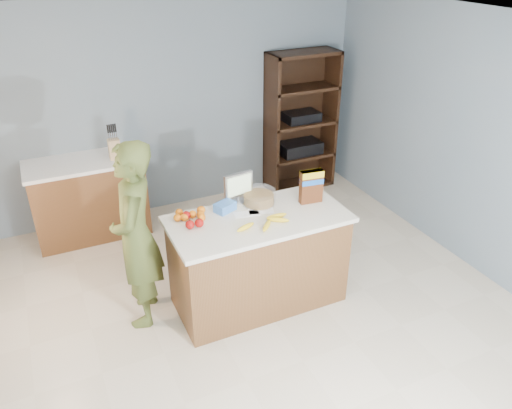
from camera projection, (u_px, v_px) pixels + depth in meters
name	position (u px, v px, depth m)	size (l,w,h in m)	color
floor	(272.00, 319.00, 4.49)	(4.50, 5.00, 0.02)	beige
walls	(276.00, 148.00, 3.70)	(4.52, 5.02, 2.51)	slate
counter_peninsula	(258.00, 263.00, 4.53)	(1.56, 0.76, 0.90)	brown
back_cabinet	(89.00, 198.00, 5.58)	(1.24, 0.62, 0.90)	brown
shelving_unit	(299.00, 124.00, 6.52)	(0.90, 0.40, 1.80)	black
person	(136.00, 236.00, 4.14)	(0.61, 0.40, 1.67)	#485424
knife_block	(114.00, 148.00, 5.37)	(0.12, 0.10, 0.31)	tan
envelopes	(254.00, 212.00, 4.37)	(0.38, 0.17, 0.00)	white
bananas	(267.00, 222.00, 4.18)	(0.51, 0.21, 0.04)	yellow
apples	(192.00, 221.00, 4.16)	(0.16, 0.24, 0.08)	#960C0A
oranges	(192.00, 214.00, 4.27)	(0.30, 0.23, 0.07)	orange
blue_carton	(225.00, 207.00, 4.38)	(0.18, 0.12, 0.08)	blue
salad_bowl	(259.00, 198.00, 4.49)	(0.30, 0.30, 0.13)	#267219
tv	(238.00, 186.00, 4.47)	(0.28, 0.12, 0.28)	silver
cereal_box	(311.00, 184.00, 4.46)	(0.21, 0.10, 0.31)	#592B14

